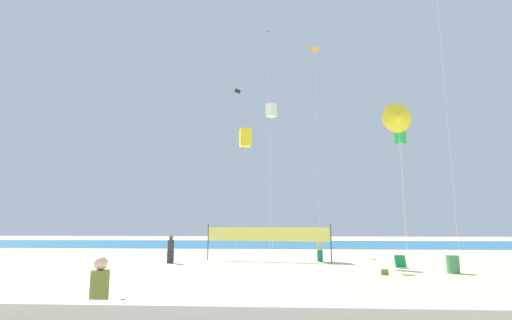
# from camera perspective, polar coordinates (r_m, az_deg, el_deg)

# --- Properties ---
(ground_plane) EXTENTS (120.00, 120.00, 0.00)m
(ground_plane) POSITION_cam_1_polar(r_m,az_deg,el_deg) (17.55, -7.00, -17.29)
(ground_plane) COLOR beige
(ocean_band) EXTENTS (120.00, 20.00, 0.01)m
(ocean_band) POSITION_cam_1_polar(r_m,az_deg,el_deg) (48.14, -0.13, -12.38)
(ocean_band) COLOR #1E6B99
(ocean_band) RESTS_ON ground
(mother_figure) EXTENTS (0.39, 0.39, 1.71)m
(mother_figure) POSITION_cam_1_polar(r_m,az_deg,el_deg) (9.19, -22.37, -18.09)
(mother_figure) COLOR #EA7260
(mother_figure) RESTS_ON ground
(toddler_figure) EXTENTS (0.19, 0.19, 0.83)m
(toddler_figure) POSITION_cam_1_polar(r_m,az_deg,el_deg) (9.17, -19.39, -21.27)
(toddler_figure) COLOR #7A3872
(toddler_figure) RESTS_ON ground
(beachgoer_sage_shirt) EXTENTS (0.36, 0.36, 1.57)m
(beachgoer_sage_shirt) POSITION_cam_1_polar(r_m,az_deg,el_deg) (25.89, 9.48, -12.85)
(beachgoer_sage_shirt) COLOR #19727A
(beachgoer_sage_shirt) RESTS_ON ground
(beachgoer_charcoal_shirt) EXTENTS (0.39, 0.39, 1.71)m
(beachgoer_charcoal_shirt) POSITION_cam_1_polar(r_m,az_deg,el_deg) (25.02, -12.59, -12.69)
(beachgoer_charcoal_shirt) COLOR #2D2D33
(beachgoer_charcoal_shirt) RESTS_ON ground
(folding_beach_chair) EXTENTS (0.52, 0.65, 0.89)m
(folding_beach_chair) POSITION_cam_1_polar(r_m,az_deg,el_deg) (20.47, 20.82, -14.32)
(folding_beach_chair) COLOR #1E8C4C
(folding_beach_chair) RESTS_ON ground
(trash_barrel) EXTENTS (0.60, 0.60, 0.86)m
(trash_barrel) POSITION_cam_1_polar(r_m,az_deg,el_deg) (21.83, 27.27, -13.65)
(trash_barrel) COLOR #3F7F4C
(trash_barrel) RESTS_ON ground
(volleyball_net) EXTENTS (8.24, 1.95, 2.40)m
(volleyball_net) POSITION_cam_1_polar(r_m,az_deg,el_deg) (25.76, 1.60, -11.20)
(volleyball_net) COLOR #4C4C51
(volleyball_net) RESTS_ON ground
(beach_handbag) EXTENTS (0.33, 0.16, 0.26)m
(beach_handbag) POSITION_cam_1_polar(r_m,az_deg,el_deg) (20.00, 18.60, -15.53)
(beach_handbag) COLOR olive
(beach_handbag) RESTS_ON ground
(kite_violet_diamond) EXTENTS (0.56, 0.57, 20.71)m
(kite_violet_diamond) POSITION_cam_1_polar(r_m,az_deg,el_deg) (37.82, 1.88, 16.52)
(kite_violet_diamond) COLOR silver
(kite_violet_diamond) RESTS_ON ground
(kite_yellow_delta) EXTENTS (1.66, 0.56, 8.80)m
(kite_yellow_delta) POSITION_cam_1_polar(r_m,az_deg,el_deg) (21.75, 20.39, 5.99)
(kite_yellow_delta) COLOR silver
(kite_yellow_delta) RESTS_ON ground
(kite_black_diamond) EXTENTS (0.77, 0.77, 15.75)m
(kite_black_diamond) POSITION_cam_1_polar(r_m,az_deg,el_deg) (38.73, -2.71, 9.76)
(kite_black_diamond) COLOR silver
(kite_black_diamond) RESTS_ON ground
(kite_green_box) EXTENTS (0.74, 0.74, 8.08)m
(kite_green_box) POSITION_cam_1_polar(r_m,az_deg,el_deg) (25.16, 20.68, 3.14)
(kite_green_box) COLOR silver
(kite_green_box) RESTS_ON ground
(kite_orange_diamond) EXTENTS (0.85, 0.85, 17.07)m
(kite_orange_diamond) POSITION_cam_1_polar(r_m,az_deg,el_deg) (33.58, 8.76, 15.51)
(kite_orange_diamond) COLOR silver
(kite_orange_diamond) RESTS_ON ground
(kite_yellow_box) EXTENTS (1.07, 1.07, 10.00)m
(kite_yellow_box) POSITION_cam_1_polar(r_m,az_deg,el_deg) (31.00, -1.60, 3.32)
(kite_yellow_box) COLOR silver
(kite_yellow_box) RESTS_ON ground
(kite_white_box) EXTENTS (0.85, 0.85, 11.07)m
(kite_white_box) POSITION_cam_1_polar(r_m,az_deg,el_deg) (28.15, 2.30, 7.37)
(kite_white_box) COLOR silver
(kite_white_box) RESTS_ON ground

